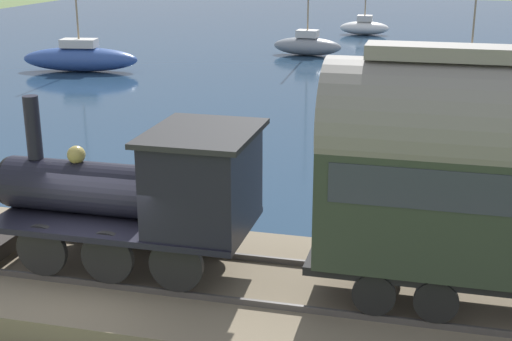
{
  "coord_description": "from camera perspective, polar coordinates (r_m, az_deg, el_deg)",
  "views": [
    {
      "loc": [
        -11.66,
        -5.93,
        6.75
      ],
      "look_at": [
        5.21,
        -1.67,
        1.18
      ],
      "focal_mm": 50.0,
      "sensor_mm": 36.0,
      "label": 1
    }
  ],
  "objects": [
    {
      "name": "steam_locomotive",
      "position": [
        13.93,
        -8.37,
        -1.46
      ],
      "size": [
        2.48,
        5.57,
        3.32
      ],
      "color": "black",
      "rests_on": "rail_embankment"
    },
    {
      "name": "sailboat_white",
      "position": [
        56.53,
        8.67,
        11.28
      ],
      "size": [
        1.75,
        3.77,
        5.38
      ],
      "rotation": [
        0.0,
        0.0,
        0.01
      ],
      "color": "white",
      "rests_on": "harbor_water"
    },
    {
      "name": "sailboat_brown",
      "position": [
        39.45,
        16.76,
        8.19
      ],
      "size": [
        3.05,
        3.68,
        7.09
      ],
      "rotation": [
        0.0,
        0.0,
        0.6
      ],
      "color": "brown",
      "rests_on": "harbor_water"
    },
    {
      "name": "ground_plane",
      "position": [
        14.72,
        -11.52,
        -9.94
      ],
      "size": [
        200.0,
        200.0,
        0.0
      ],
      "primitive_type": "plane",
      "color": "#607542"
    },
    {
      "name": "harbor_water",
      "position": [
        55.6,
        8.09,
        10.59
      ],
      "size": [
        80.0,
        80.0,
        0.01
      ],
      "color": "navy",
      "rests_on": "ground"
    },
    {
      "name": "sailboat_blue",
      "position": [
        40.71,
        -13.89,
        8.72
      ],
      "size": [
        2.72,
        6.59,
        6.32
      ],
      "rotation": [
        0.0,
        0.0,
        0.15
      ],
      "color": "#335199",
      "rests_on": "harbor_water"
    },
    {
      "name": "rowboat_far_out",
      "position": [
        20.77,
        -13.53,
        -1.21
      ],
      "size": [
        2.14,
        2.14,
        0.35
      ],
      "rotation": [
        0.0,
        0.0,
        0.79
      ],
      "color": "silver",
      "rests_on": "harbor_water"
    },
    {
      "name": "rail_embankment",
      "position": [
        14.98,
        -10.82,
        -8.35
      ],
      "size": [
        4.89,
        56.0,
        0.6
      ],
      "color": "#84755B",
      "rests_on": "ground"
    },
    {
      "name": "sailboat_gray",
      "position": [
        45.51,
        4.12,
        10.0
      ],
      "size": [
        2.02,
        4.51,
        8.93
      ],
      "rotation": [
        0.0,
        0.0,
        -0.1
      ],
      "color": "gray",
      "rests_on": "harbor_water"
    }
  ]
}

